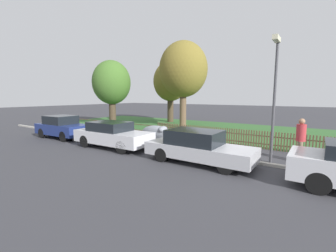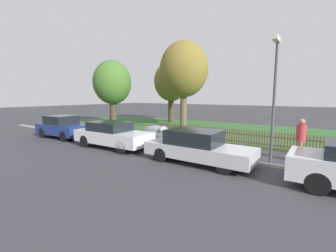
{
  "view_description": "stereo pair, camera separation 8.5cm",
  "coord_description": "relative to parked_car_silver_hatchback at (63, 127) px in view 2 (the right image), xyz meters",
  "views": [
    {
      "loc": [
        3.97,
        -9.41,
        2.79
      ],
      "look_at": [
        -3.12,
        1.07,
        1.1
      ],
      "focal_mm": 24.0,
      "sensor_mm": 36.0,
      "label": 1
    },
    {
      "loc": [
        4.04,
        -9.36,
        2.79
      ],
      "look_at": [
        -3.12,
        1.07,
        1.1
      ],
      "focal_mm": 24.0,
      "sensor_mm": 36.0,
      "label": 2
    }
  ],
  "objects": [
    {
      "name": "ground_plane",
      "position": [
        10.23,
        1.06,
        -0.75
      ],
      "size": [
        120.0,
        120.0,
        0.0
      ],
      "primitive_type": "plane",
      "color": "#38383D"
    },
    {
      "name": "kerb_stone",
      "position": [
        10.23,
        1.16,
        -0.69
      ],
      "size": [
        38.87,
        0.2,
        0.12
      ],
      "primitive_type": "cube",
      "color": "#B2ADA3",
      "rests_on": "ground"
    },
    {
      "name": "grass_strip",
      "position": [
        10.23,
        9.34,
        -0.75
      ],
      "size": [
        38.87,
        10.46,
        0.01
      ],
      "primitive_type": "cube",
      "color": "#33602D",
      "rests_on": "ground"
    },
    {
      "name": "park_fence",
      "position": [
        10.23,
        4.12,
        -0.27
      ],
      "size": [
        38.87,
        0.05,
        0.97
      ],
      "color": "brown",
      "rests_on": "ground"
    },
    {
      "name": "parked_car_silver_hatchback",
      "position": [
        0.0,
        0.0,
        0.0
      ],
      "size": [
        3.9,
        1.84,
        1.49
      ],
      "rotation": [
        0.0,
        0.0,
        0.04
      ],
      "color": "navy",
      "rests_on": "ground"
    },
    {
      "name": "parked_car_black_saloon",
      "position": [
        4.96,
        -0.1,
        -0.03
      ],
      "size": [
        4.48,
        1.87,
        1.4
      ],
      "rotation": [
        0.0,
        0.0,
        0.03
      ],
      "color": "silver",
      "rests_on": "ground"
    },
    {
      "name": "parked_car_navy_estate",
      "position": [
        10.08,
        -0.03,
        -0.06
      ],
      "size": [
        4.54,
        1.69,
        1.38
      ],
      "rotation": [
        0.0,
        0.0,
        0.0
      ],
      "color": "#BCBCC1",
      "rests_on": "ground"
    },
    {
      "name": "covered_motorcycle",
      "position": [
        6.41,
        2.01,
        -0.1
      ],
      "size": [
        2.06,
        0.76,
        1.08
      ],
      "rotation": [
        0.0,
        0.0,
        0.08
      ],
      "color": "black",
      "rests_on": "ground"
    },
    {
      "name": "tree_nearest_kerb",
      "position": [
        -2.24,
        6.45,
        3.25
      ],
      "size": [
        3.56,
        3.56,
        6.11
      ],
      "color": "#473828",
      "rests_on": "ground"
    },
    {
      "name": "tree_behind_motorcycle",
      "position": [
        0.8,
        11.92,
        3.53
      ],
      "size": [
        3.66,
        3.66,
        6.45
      ],
      "color": "#473828",
      "rests_on": "ground"
    },
    {
      "name": "tree_mid_park",
      "position": [
        4.14,
        8.88,
        4.29
      ],
      "size": [
        4.18,
        4.18,
        7.49
      ],
      "color": "brown",
      "rests_on": "ground"
    },
    {
      "name": "pedestrian_near_fence",
      "position": [
        13.62,
        2.51,
        0.3
      ],
      "size": [
        0.43,
        0.43,
        1.86
      ],
      "rotation": [
        0.0,
        0.0,
        4.88
      ],
      "color": "#7F6B51",
      "rests_on": "ground"
    },
    {
      "name": "street_lamp",
      "position": [
        12.63,
        1.59,
        2.48
      ],
      "size": [
        0.2,
        0.79,
        5.05
      ],
      "color": "#47474C",
      "rests_on": "ground"
    }
  ]
}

